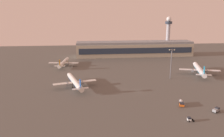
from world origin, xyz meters
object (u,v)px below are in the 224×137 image
apron_light_central (171,62)px  control_tower (168,33)px  airplane_mid_apron (199,70)px  fuel_truck (182,103)px  pushback_tug (190,119)px  airplane_far_stand (64,63)px  airplane_taxiway_distant (75,82)px  cargo_loader (216,110)px

apron_light_central → control_tower: bearing=72.6°
airplane_mid_apron → fuel_truck: airplane_mid_apron is taller
pushback_tug → airplane_far_stand: bearing=35.5°
control_tower → fuel_truck: control_tower is taller
airplane_taxiway_distant → apron_light_central: size_ratio=1.63×
airplane_taxiway_distant → airplane_far_stand: airplane_taxiway_distant is taller
control_tower → fuel_truck: size_ratio=6.55×
airplane_mid_apron → apron_light_central: (-27.25, -9.17, 9.14)m
airplane_taxiway_distant → cargo_loader: (73.31, -47.13, -2.45)m
control_tower → apron_light_central: (-31.53, -100.87, -11.84)m
pushback_tug → apron_light_central: (15.05, 68.80, 12.01)m
airplane_far_stand → pushback_tug: 136.43m
control_tower → cargo_loader: 165.50m
airplane_taxiway_distant → pushback_tug: (55.55, -55.57, -2.56)m
airplane_far_stand → pushback_tug: bearing=-52.4°
apron_light_central → airplane_far_stand: bearing=150.0°
fuel_truck → apron_light_central: (11.63, 50.73, 11.72)m
control_tower → airplane_far_stand: bearing=-155.8°
pushback_tug → apron_light_central: 71.45m
control_tower → airplane_taxiway_distant: control_tower is taller
airplane_mid_apron → fuel_truck: 71.46m
fuel_truck → apron_light_central: apron_light_central is taller
control_tower → airplane_mid_apron: control_tower is taller
airplane_mid_apron → apron_light_central: 30.17m
control_tower → airplane_taxiway_distant: size_ratio=1.18×
fuel_truck → apron_light_central: bearing=-86.8°
airplane_far_stand → fuel_truck: size_ratio=5.31×
apron_light_central → airplane_taxiway_distant: bearing=-169.4°
airplane_taxiway_distant → cargo_loader: size_ratio=8.09×
airplane_taxiway_distant → apron_light_central: bearing=-5.1°
airplane_mid_apron → cargo_loader: (-24.54, -69.53, -2.77)m
control_tower → apron_light_central: control_tower is taller
control_tower → airplane_mid_apron: (-4.28, -91.70, -20.97)m
airplane_far_stand → pushback_tug: (69.24, -117.53, -2.35)m
cargo_loader → control_tower: bearing=137.0°
airplane_taxiway_distant → pushback_tug: size_ratio=11.41×
apron_light_central → airplane_mid_apron: bearing=18.6°
airplane_mid_apron → pushback_tug: size_ratio=12.42×
cargo_loader → fuel_truck: (-14.34, 9.63, 0.19)m
fuel_truck → apron_light_central: size_ratio=0.29×
airplane_taxiway_distant → fuel_truck: size_ratio=5.54×
pushback_tug → apron_light_central: size_ratio=0.14×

